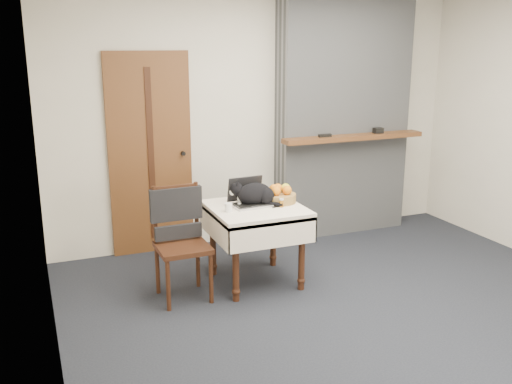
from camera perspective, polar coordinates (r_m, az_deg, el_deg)
ground at (r=4.71m, az=10.18°, el=-11.62°), size 4.50×4.50×0.00m
room_shell at (r=4.64m, az=8.08°, el=10.76°), size 4.52×4.01×2.61m
door at (r=5.72m, az=-10.51°, el=3.68°), size 0.82×0.10×2.00m
chimney at (r=6.32m, az=8.71°, el=7.51°), size 1.62×0.48×2.60m
side_table at (r=4.96m, az=-0.01°, el=-2.71°), size 0.78×0.78×0.70m
laptop at (r=4.96m, az=-0.74°, el=-0.62°), size 0.34×0.30×0.24m
cat at (r=4.95m, az=-0.07°, el=-0.21°), size 0.43×0.31×0.23m
cream_jar at (r=4.77m, az=-2.78°, el=-1.55°), size 0.07×0.07×0.07m
pill_bottle at (r=4.90m, az=2.57°, el=-1.06°), size 0.04×0.04×0.08m
fruit_basket at (r=5.04m, az=2.44°, el=-0.33°), size 0.28×0.28×0.16m
desk_clutter at (r=5.01m, az=2.35°, el=-1.13°), size 0.15×0.02×0.01m
chair at (r=4.76m, az=-7.70°, el=-3.41°), size 0.44×0.42×0.94m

